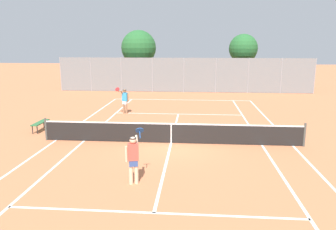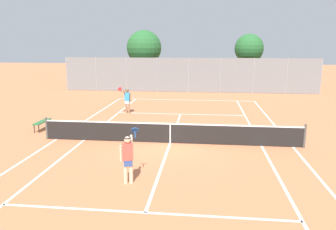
# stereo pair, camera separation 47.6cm
# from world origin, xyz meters

# --- Properties ---
(ground_plane) EXTENTS (120.00, 120.00, 0.00)m
(ground_plane) POSITION_xyz_m (0.00, 0.00, 0.00)
(ground_plane) COLOR #C67047
(court_line_markings) EXTENTS (11.10, 23.90, 0.01)m
(court_line_markings) POSITION_xyz_m (0.00, 0.00, 0.00)
(court_line_markings) COLOR silver
(court_line_markings) RESTS_ON ground
(tennis_net) EXTENTS (12.00, 0.10, 1.07)m
(tennis_net) POSITION_xyz_m (0.00, 0.00, 0.51)
(tennis_net) COLOR #474C47
(tennis_net) RESTS_ON ground
(player_near_side) EXTENTS (0.54, 0.84, 1.77)m
(player_near_side) POSITION_xyz_m (-0.90, -4.55, 0.93)
(player_near_side) COLOR beige
(player_near_side) RESTS_ON ground
(player_far_left) EXTENTS (0.78, 0.71, 1.77)m
(player_far_left) POSITION_xyz_m (-3.50, 6.31, 0.93)
(player_far_left) COLOR #936B4C
(player_far_left) RESTS_ON ground
(loose_tennis_ball_1) EXTENTS (0.07, 0.07, 0.07)m
(loose_tennis_ball_1) POSITION_xyz_m (-4.06, 9.29, 0.03)
(loose_tennis_ball_1) COLOR #D1DB33
(loose_tennis_ball_1) RESTS_ON ground
(loose_tennis_ball_2) EXTENTS (0.07, 0.07, 0.07)m
(loose_tennis_ball_2) POSITION_xyz_m (1.61, 2.44, 0.03)
(loose_tennis_ball_2) COLOR #D1DB33
(loose_tennis_ball_2) RESTS_ON ground
(courtside_bench) EXTENTS (0.36, 1.50, 0.47)m
(courtside_bench) POSITION_xyz_m (-7.03, 1.66, 0.41)
(courtside_bench) COLOR #2D6638
(courtside_bench) RESTS_ON ground
(back_fence) EXTENTS (23.87, 0.08, 3.23)m
(back_fence) POSITION_xyz_m (-0.00, 16.31, 1.61)
(back_fence) COLOR gray
(back_fence) RESTS_ON ground
(tree_behind_left) EXTENTS (3.61, 3.61, 5.87)m
(tree_behind_left) POSITION_xyz_m (-4.82, 19.75, 3.94)
(tree_behind_left) COLOR brown
(tree_behind_left) RESTS_ON ground
(tree_behind_right) EXTENTS (2.92, 2.92, 5.47)m
(tree_behind_right) POSITION_xyz_m (5.99, 20.11, 3.91)
(tree_behind_right) COLOR brown
(tree_behind_right) RESTS_ON ground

